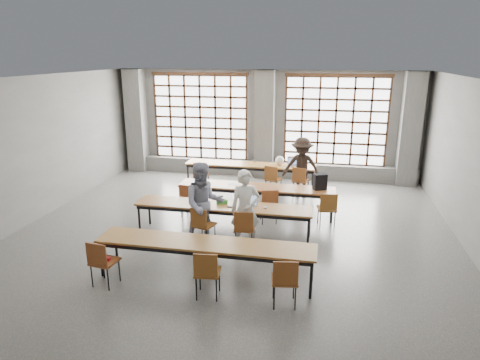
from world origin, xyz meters
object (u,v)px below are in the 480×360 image
(student_male, at_px, (245,209))
(student_back, at_px, (302,167))
(chair_mid_left, at_px, (189,197))
(chair_near_left, at_px, (101,259))
(chair_mid_centre, at_px, (269,202))
(mouse, at_px, (265,207))
(chair_back_right, at_px, (300,179))
(chair_front_right, at_px, (244,226))
(chair_back_left, at_px, (201,173))
(backpack, at_px, (320,182))
(desk_row_c, at_px, (223,208))
(chair_back_mid, at_px, (272,177))
(chair_near_right, at_px, (285,278))
(chair_mid_right, at_px, (328,206))
(student_female, at_px, (204,204))
(laptop_front, at_px, (249,203))
(desk_row_b, at_px, (256,189))
(red_pouch, at_px, (104,259))
(chair_near_mid, at_px, (207,270))
(desk_row_a, at_px, (250,166))
(green_box, at_px, (222,202))
(chair_front_left, at_px, (202,222))
(phone, at_px, (230,207))
(desk_row_d, at_px, (205,246))
(laptop_back, at_px, (294,163))
(plastic_bag, at_px, (280,160))

(student_male, height_order, student_back, student_back)
(chair_mid_left, relative_size, chair_near_left, 1.00)
(chair_mid_centre, bearing_deg, mouse, -87.80)
(chair_back_right, height_order, chair_front_right, same)
(chair_back_left, relative_size, backpack, 2.20)
(chair_back_right, distance_m, backpack, 1.69)
(desk_row_c, xyz_separation_m, chair_back_right, (1.52, 3.14, -0.13))
(student_back, bearing_deg, chair_mid_left, -136.00)
(chair_back_mid, xyz_separation_m, chair_near_right, (0.94, -5.75, 0.00))
(chair_back_right, xyz_separation_m, chair_mid_centre, (-0.60, -2.22, 0.00))
(chair_mid_right, height_order, student_female, student_female)
(chair_back_mid, xyz_separation_m, laptop_front, (-0.14, -3.04, 0.25))
(laptop_front, distance_m, backpack, 2.13)
(chair_back_mid, height_order, student_female, student_female)
(mouse, bearing_deg, student_male, -126.10)
(desk_row_b, height_order, red_pouch, desk_row_b)
(chair_near_left, bearing_deg, chair_near_mid, -0.01)
(chair_near_right, bearing_deg, desk_row_a, 105.11)
(student_male, relative_size, red_pouch, 8.50)
(chair_back_right, bearing_deg, green_box, -117.10)
(chair_mid_centre, relative_size, student_back, 0.52)
(chair_mid_right, bearing_deg, desk_row_c, -158.27)
(mouse, bearing_deg, chair_mid_centre, 92.20)
(chair_mid_left, xyz_separation_m, red_pouch, (-0.44, -3.45, -0.04))
(desk_row_c, relative_size, backpack, 10.00)
(desk_row_a, distance_m, chair_mid_right, 3.71)
(chair_near_mid, relative_size, green_box, 3.52)
(green_box, bearing_deg, laptop_front, 2.17)
(chair_front_left, distance_m, chair_front_right, 0.93)
(phone, bearing_deg, backpack, 41.60)
(desk_row_d, relative_size, student_back, 2.34)
(chair_mid_left, bearing_deg, red_pouch, -97.21)
(desk_row_c, bearing_deg, chair_back_mid, 77.23)
(desk_row_c, distance_m, backpack, 2.64)
(chair_near_right, distance_m, student_female, 2.91)
(chair_back_left, height_order, green_box, chair_back_left)
(laptop_back, height_order, phone, laptop_back)
(chair_near_right, relative_size, laptop_back, 2.00)
(chair_mid_right, relative_size, student_back, 0.52)
(chair_mid_left, height_order, chair_front_right, same)
(chair_near_left, bearing_deg, chair_mid_centre, 54.96)
(phone, bearing_deg, chair_mid_centre, 54.28)
(chair_front_left, height_order, student_male, student_male)
(chair_back_mid, height_order, green_box, chair_back_mid)
(phone, relative_size, plastic_bag, 0.45)
(desk_row_b, distance_m, chair_mid_right, 1.92)
(chair_back_left, bearing_deg, chair_front_left, -73.19)
(green_box, bearing_deg, chair_near_right, -57.66)
(red_pouch, bearing_deg, chair_near_mid, -2.36)
(chair_back_right, bearing_deg, chair_back_mid, 179.93)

